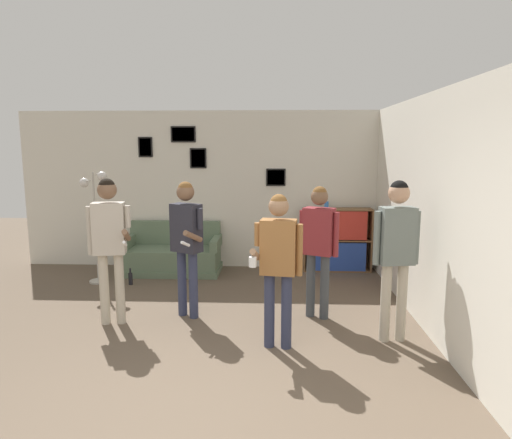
{
  "coord_description": "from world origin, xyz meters",
  "views": [
    {
      "loc": [
        0.75,
        -3.06,
        2.1
      ],
      "look_at": [
        0.52,
        2.38,
        1.22
      ],
      "focal_mm": 32.0,
      "sensor_mm": 36.0,
      "label": 1
    }
  ],
  "objects": [
    {
      "name": "person_watcher_holding_cup",
      "position": [
        0.78,
        1.49,
        1.0
      ],
      "size": [
        0.54,
        0.39,
        1.63
      ],
      "color": "#2D334C",
      "rests_on": "ground_plane"
    },
    {
      "name": "person_player_foreground_left",
      "position": [
        -1.18,
        2.07,
        1.08
      ],
      "size": [
        0.54,
        0.44,
        1.74
      ],
      "color": "#B7AD99",
      "rests_on": "ground_plane"
    },
    {
      "name": "person_spectator_far_right",
      "position": [
        2.03,
        1.72,
        1.09
      ],
      "size": [
        0.5,
        0.25,
        1.75
      ],
      "color": "#B7AD99",
      "rests_on": "ground_plane"
    },
    {
      "name": "wall_right",
      "position": [
        2.5,
        2.38,
        1.35
      ],
      "size": [
        0.06,
        7.16,
        2.7
      ],
      "color": "silver",
      "rests_on": "ground_plane"
    },
    {
      "name": "floor_lamp",
      "position": [
        -2.01,
        3.71,
        1.1
      ],
      "size": [
        0.42,
        0.28,
        1.73
      ],
      "color": "#ADA89E",
      "rests_on": "ground_plane"
    },
    {
      "name": "couch",
      "position": [
        -0.98,
        4.37,
        0.28
      ],
      "size": [
        1.62,
        0.8,
        0.82
      ],
      "color": "#5B7056",
      "rests_on": "ground_plane"
    },
    {
      "name": "wall_back",
      "position": [
        -0.0,
        4.79,
        1.36
      ],
      "size": [
        7.34,
        0.08,
        2.7
      ],
      "color": "silver",
      "rests_on": "ground_plane"
    },
    {
      "name": "person_spectator_near_bookshelf",
      "position": [
        1.27,
        2.37,
        1.0
      ],
      "size": [
        0.46,
        0.33,
        1.63
      ],
      "color": "#3D4247",
      "rests_on": "ground_plane"
    },
    {
      "name": "drinking_cup",
      "position": [
        1.61,
        4.57,
        1.13
      ],
      "size": [
        0.07,
        0.07,
        0.12
      ],
      "color": "blue",
      "rests_on": "bookshelf"
    },
    {
      "name": "bookshelf",
      "position": [
        1.8,
        4.57,
        0.53
      ],
      "size": [
        1.14,
        0.3,
        1.07
      ],
      "color": "brown",
      "rests_on": "ground_plane"
    },
    {
      "name": "person_player_foreground_center",
      "position": [
        -0.33,
        2.33,
        1.04
      ],
      "size": [
        0.45,
        0.59,
        1.69
      ],
      "color": "#2D334C",
      "rests_on": "ground_plane"
    },
    {
      "name": "ground_plane",
      "position": [
        0.0,
        0.0,
        0.0
      ],
      "size": [
        20.0,
        20.0,
        0.0
      ],
      "primitive_type": "plane",
      "color": "brown"
    },
    {
      "name": "bottle_on_floor",
      "position": [
        -1.47,
        3.61,
        0.1
      ],
      "size": [
        0.06,
        0.06,
        0.26
      ],
      "color": "black",
      "rests_on": "ground_plane"
    }
  ]
}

